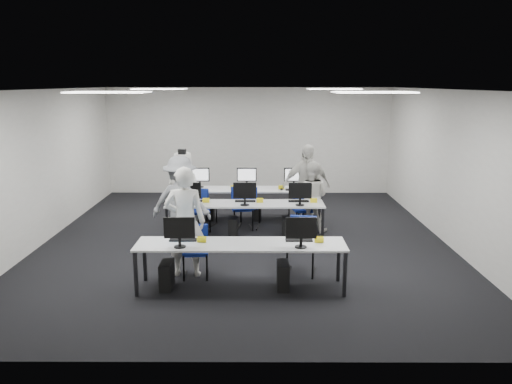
{
  "coord_description": "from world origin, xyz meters",
  "views": [
    {
      "loc": [
        0.26,
        -9.65,
        3.12
      ],
      "look_at": [
        0.22,
        0.02,
        1.0
      ],
      "focal_mm": 35.0,
      "sensor_mm": 36.0,
      "label": 1
    }
  ],
  "objects_px": {
    "chair_0": "(196,261)",
    "photographer": "(181,202)",
    "chair_2": "(200,218)",
    "student_1": "(311,197)",
    "desk_mid": "(245,205)",
    "chair_6": "(248,214)",
    "chair_7": "(300,214)",
    "chair_1": "(302,256)",
    "student_0": "(185,222)",
    "chair_5": "(204,213)",
    "student_2": "(183,188)",
    "desk_front": "(241,246)",
    "student_3": "(306,186)",
    "chair_3": "(242,216)",
    "chair_4": "(304,217)"
  },
  "relations": [
    {
      "from": "chair_2",
      "to": "student_1",
      "type": "bearing_deg",
      "value": -16.97
    },
    {
      "from": "desk_mid",
      "to": "photographer",
      "type": "xyz_separation_m",
      "value": [
        -1.21,
        -0.6,
        0.21
      ]
    },
    {
      "from": "desk_mid",
      "to": "chair_6",
      "type": "distance_m",
      "value": 0.86
    },
    {
      "from": "student_0",
      "to": "chair_1",
      "type": "bearing_deg",
      "value": -176.7
    },
    {
      "from": "chair_0",
      "to": "chair_3",
      "type": "bearing_deg",
      "value": 73.51
    },
    {
      "from": "student_0",
      "to": "student_3",
      "type": "bearing_deg",
      "value": -127.03
    },
    {
      "from": "desk_front",
      "to": "chair_7",
      "type": "bearing_deg",
      "value": 71.18
    },
    {
      "from": "desk_front",
      "to": "chair_1",
      "type": "bearing_deg",
      "value": 33.41
    },
    {
      "from": "chair_0",
      "to": "student_2",
      "type": "xyz_separation_m",
      "value": [
        -0.64,
        3.04,
        0.57
      ]
    },
    {
      "from": "desk_mid",
      "to": "chair_4",
      "type": "height_order",
      "value": "chair_4"
    },
    {
      "from": "chair_3",
      "to": "student_1",
      "type": "height_order",
      "value": "student_1"
    },
    {
      "from": "chair_6",
      "to": "student_0",
      "type": "bearing_deg",
      "value": -101.43
    },
    {
      "from": "chair_4",
      "to": "chair_6",
      "type": "relative_size",
      "value": 0.95
    },
    {
      "from": "chair_7",
      "to": "chair_0",
      "type": "bearing_deg",
      "value": -136.66
    },
    {
      "from": "chair_5",
      "to": "chair_7",
      "type": "distance_m",
      "value": 2.13
    },
    {
      "from": "chair_1",
      "to": "chair_5",
      "type": "height_order",
      "value": "chair_1"
    },
    {
      "from": "chair_0",
      "to": "chair_6",
      "type": "xyz_separation_m",
      "value": [
        0.81,
        2.86,
        0.04
      ]
    },
    {
      "from": "chair_1",
      "to": "chair_3",
      "type": "distance_m",
      "value": 2.82
    },
    {
      "from": "chair_0",
      "to": "photographer",
      "type": "bearing_deg",
      "value": 104.22
    },
    {
      "from": "chair_1",
      "to": "student_0",
      "type": "xyz_separation_m",
      "value": [
        -1.91,
        -0.1,
        0.62
      ]
    },
    {
      "from": "chair_2",
      "to": "chair_7",
      "type": "distance_m",
      "value": 2.23
    },
    {
      "from": "desk_mid",
      "to": "chair_1",
      "type": "relative_size",
      "value": 3.41
    },
    {
      "from": "chair_7",
      "to": "student_0",
      "type": "xyz_separation_m",
      "value": [
        -2.12,
        -2.95,
        0.65
      ]
    },
    {
      "from": "chair_6",
      "to": "chair_0",
      "type": "bearing_deg",
      "value": -98.01
    },
    {
      "from": "student_0",
      "to": "photographer",
      "type": "relative_size",
      "value": 1.02
    },
    {
      "from": "desk_mid",
      "to": "chair_3",
      "type": "height_order",
      "value": "chair_3"
    },
    {
      "from": "photographer",
      "to": "chair_6",
      "type": "bearing_deg",
      "value": -123.65
    },
    {
      "from": "student_0",
      "to": "student_3",
      "type": "xyz_separation_m",
      "value": [
        2.25,
        2.94,
        -0.0
      ]
    },
    {
      "from": "chair_1",
      "to": "chair_5",
      "type": "xyz_separation_m",
      "value": [
        -1.93,
        2.85,
        -0.02
      ]
    },
    {
      "from": "desk_front",
      "to": "desk_mid",
      "type": "distance_m",
      "value": 2.6
    },
    {
      "from": "student_0",
      "to": "student_2",
      "type": "height_order",
      "value": "student_0"
    },
    {
      "from": "chair_1",
      "to": "chair_0",
      "type": "bearing_deg",
      "value": -163.9
    },
    {
      "from": "chair_3",
      "to": "student_3",
      "type": "relative_size",
      "value": 0.49
    },
    {
      "from": "chair_3",
      "to": "student_0",
      "type": "height_order",
      "value": "student_0"
    },
    {
      "from": "student_0",
      "to": "student_3",
      "type": "height_order",
      "value": "student_0"
    },
    {
      "from": "desk_front",
      "to": "student_3",
      "type": "xyz_separation_m",
      "value": [
        1.32,
        3.49,
        0.23
      ]
    },
    {
      "from": "chair_2",
      "to": "chair_6",
      "type": "xyz_separation_m",
      "value": [
        1.05,
        0.25,
        0.04
      ]
    },
    {
      "from": "chair_0",
      "to": "chair_3",
      "type": "height_order",
      "value": "chair_3"
    },
    {
      "from": "desk_front",
      "to": "student_0",
      "type": "bearing_deg",
      "value": 148.91
    },
    {
      "from": "chair_6",
      "to": "student_0",
      "type": "xyz_separation_m",
      "value": [
        -0.98,
        -2.81,
        0.61
      ]
    },
    {
      "from": "desk_mid",
      "to": "student_0",
      "type": "bearing_deg",
      "value": -114.3
    },
    {
      "from": "desk_front",
      "to": "chair_6",
      "type": "height_order",
      "value": "chair_6"
    },
    {
      "from": "desk_mid",
      "to": "chair_7",
      "type": "distance_m",
      "value": 1.56
    },
    {
      "from": "chair_0",
      "to": "chair_2",
      "type": "distance_m",
      "value": 2.63
    },
    {
      "from": "chair_6",
      "to": "student_0",
      "type": "relative_size",
      "value": 0.52
    },
    {
      "from": "chair_1",
      "to": "student_0",
      "type": "relative_size",
      "value": 0.51
    },
    {
      "from": "student_2",
      "to": "chair_7",
      "type": "bearing_deg",
      "value": 17.5
    },
    {
      "from": "student_2",
      "to": "student_3",
      "type": "height_order",
      "value": "student_3"
    },
    {
      "from": "desk_front",
      "to": "student_3",
      "type": "relative_size",
      "value": 1.75
    },
    {
      "from": "chair_5",
      "to": "chair_1",
      "type": "bearing_deg",
      "value": -35.37
    }
  ]
}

